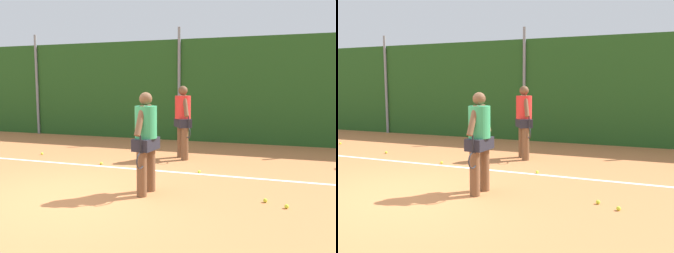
% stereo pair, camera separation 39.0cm
% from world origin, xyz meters
% --- Properties ---
extents(ground_plane, '(30.27, 30.27, 0.00)m').
position_xyz_m(ground_plane, '(0.00, 1.95, 0.00)').
color(ground_plane, '#C67542').
extents(hedge_fence_backdrop, '(19.68, 0.25, 3.37)m').
position_xyz_m(hedge_fence_backdrop, '(0.00, 6.62, 1.69)').
color(hedge_fence_backdrop, '#23511E').
rests_on(hedge_fence_backdrop, ground_plane).
extents(fence_post_left, '(0.10, 0.10, 3.76)m').
position_xyz_m(fence_post_left, '(-5.68, 6.44, 1.88)').
color(fence_post_left, gray).
rests_on(fence_post_left, ground_plane).
extents(fence_post_center, '(0.10, 0.10, 3.76)m').
position_xyz_m(fence_post_center, '(0.00, 6.44, 1.88)').
color(fence_post_center, gray).
rests_on(fence_post_center, ground_plane).
extents(court_baseline_paint, '(14.38, 0.10, 0.01)m').
position_xyz_m(court_baseline_paint, '(0.00, 2.19, 0.00)').
color(court_baseline_paint, white).
rests_on(court_baseline_paint, ground_plane).
extents(player_foreground_near, '(0.37, 0.81, 1.74)m').
position_xyz_m(player_foreground_near, '(1.16, 0.59, 0.97)').
color(player_foreground_near, brown).
rests_on(player_foreground_near, ground_plane).
extents(player_midcourt, '(0.58, 0.69, 1.84)m').
position_xyz_m(player_midcourt, '(0.94, 3.63, 1.03)').
color(player_midcourt, brown).
rests_on(player_midcourt, ground_plane).
extents(tennis_ball_1, '(0.07, 0.07, 0.07)m').
position_xyz_m(tennis_ball_1, '(3.45, 0.57, 0.03)').
color(tennis_ball_1, '#CCDB33').
rests_on(tennis_ball_1, ground_plane).
extents(tennis_ball_4, '(0.07, 0.07, 0.07)m').
position_xyz_m(tennis_ball_4, '(-2.79, 2.90, 0.03)').
color(tennis_ball_4, '#CCDB33').
rests_on(tennis_ball_4, ground_plane).
extents(tennis_ball_6, '(0.07, 0.07, 0.07)m').
position_xyz_m(tennis_ball_6, '(-0.68, 2.34, 0.03)').
color(tennis_ball_6, '#CCDB33').
rests_on(tennis_ball_6, ground_plane).
extents(tennis_ball_10, '(0.07, 0.07, 0.07)m').
position_xyz_m(tennis_ball_10, '(3.13, 0.75, 0.03)').
color(tennis_ball_10, '#CCDB33').
rests_on(tennis_ball_10, ground_plane).
extents(tennis_ball_12, '(0.07, 0.07, 0.07)m').
position_xyz_m(tennis_ball_12, '(1.69, 2.27, 0.03)').
color(tennis_ball_12, '#CCDB33').
rests_on(tennis_ball_12, ground_plane).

